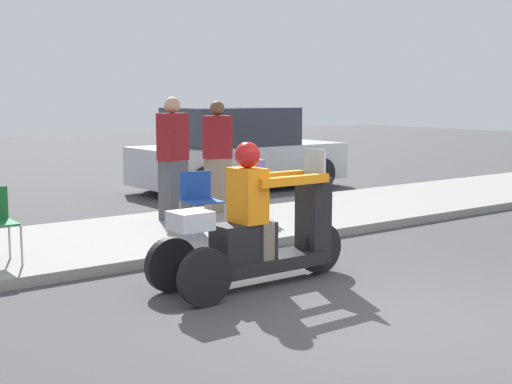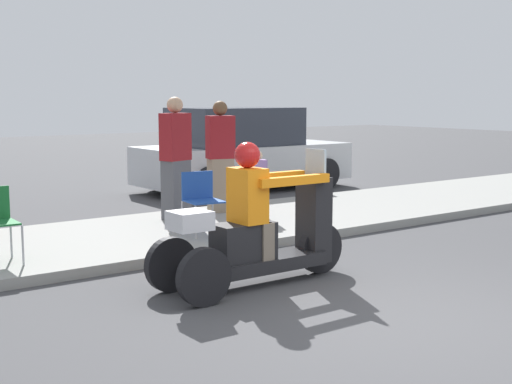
% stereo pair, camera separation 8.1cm
% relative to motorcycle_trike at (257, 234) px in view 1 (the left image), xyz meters
% --- Properties ---
extents(ground_plane, '(60.00, 60.00, 0.00)m').
position_rel_motorcycle_trike_xyz_m(ground_plane, '(0.29, -1.89, -0.53)').
color(ground_plane, '#424244').
extents(sidewalk_strip, '(28.00, 2.80, 0.12)m').
position_rel_motorcycle_trike_xyz_m(sidewalk_strip, '(0.29, 2.71, -0.47)').
color(sidewalk_strip, gray).
rests_on(sidewalk_strip, ground).
extents(motorcycle_trike, '(2.24, 0.71, 1.48)m').
position_rel_motorcycle_trike_xyz_m(motorcycle_trike, '(0.00, 0.00, 0.00)').
color(motorcycle_trike, black).
rests_on(motorcycle_trike, ground).
extents(spectator_by_tree, '(0.46, 0.34, 1.73)m').
position_rel_motorcycle_trike_xyz_m(spectator_by_tree, '(1.89, 3.50, 0.42)').
color(spectator_by_tree, gray).
rests_on(spectator_by_tree, sidewalk_strip).
extents(spectator_near_curb, '(0.48, 0.37, 1.79)m').
position_rel_motorcycle_trike_xyz_m(spectator_near_curb, '(1.00, 3.35, 0.45)').
color(spectator_near_curb, '#515156').
rests_on(spectator_near_curb, sidewalk_strip).
extents(spectator_with_child, '(0.25, 0.17, 0.99)m').
position_rel_motorcycle_trike_xyz_m(spectator_with_child, '(2.05, 2.74, 0.07)').
color(spectator_with_child, '#38476B').
rests_on(spectator_with_child, sidewalk_strip).
extents(folding_chair_curbside, '(0.52, 0.52, 0.82)m').
position_rel_motorcycle_trike_xyz_m(folding_chair_curbside, '(0.67, 2.13, 0.09)').
color(folding_chair_curbside, '#A5A8AD').
rests_on(folding_chair_curbside, sidewalk_strip).
extents(parked_car_lot_far, '(4.41, 2.02, 1.69)m').
position_rel_motorcycle_trike_xyz_m(parked_car_lot_far, '(4.20, 6.21, 0.25)').
color(parked_car_lot_far, silver).
rests_on(parked_car_lot_far, ground).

